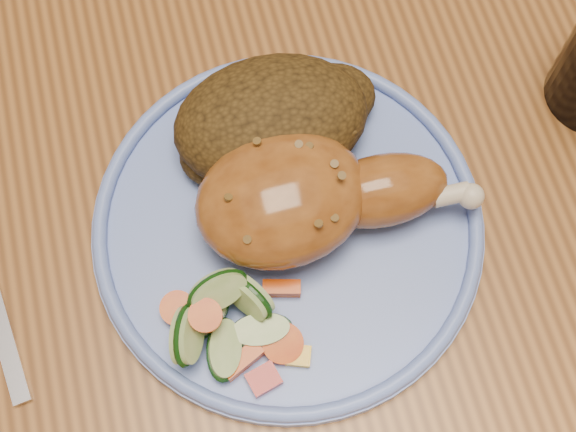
% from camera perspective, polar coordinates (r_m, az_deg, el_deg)
% --- Properties ---
extents(ground, '(4.00, 4.00, 0.00)m').
position_cam_1_polar(ground, '(1.31, 1.76, -8.00)').
color(ground, brown).
rests_on(ground, ground).
extents(dining_table, '(0.90, 1.40, 0.75)m').
position_cam_1_polar(dining_table, '(0.68, 3.39, 5.03)').
color(dining_table, '#935927').
rests_on(dining_table, ground).
extents(plate, '(0.27, 0.27, 0.01)m').
position_cam_1_polar(plate, '(0.55, -0.00, -0.79)').
color(plate, '#6885DB').
rests_on(plate, dining_table).
extents(plate_rim, '(0.27, 0.27, 0.01)m').
position_cam_1_polar(plate_rim, '(0.54, -0.00, -0.38)').
color(plate_rim, '#6885DB').
rests_on(plate_rim, plate).
extents(chicken_leg, '(0.19, 0.10, 0.06)m').
position_cam_1_polar(chicken_leg, '(0.52, 1.35, 1.36)').
color(chicken_leg, '#9C5820').
rests_on(chicken_leg, plate).
extents(rice_pilaf, '(0.15, 0.10, 0.06)m').
position_cam_1_polar(rice_pilaf, '(0.55, -0.95, 6.82)').
color(rice_pilaf, '#402C10').
rests_on(rice_pilaf, plate).
extents(vegetable_pile, '(0.10, 0.09, 0.05)m').
position_cam_1_polar(vegetable_pile, '(0.51, -4.35, -7.54)').
color(vegetable_pile, '#A50A05').
rests_on(vegetable_pile, plate).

